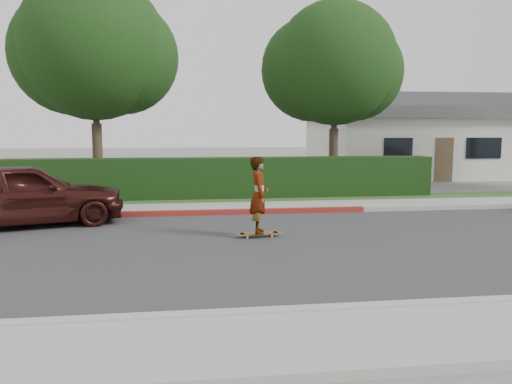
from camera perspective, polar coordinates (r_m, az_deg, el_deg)
ground at (r=11.38m, az=14.28°, el=-5.64°), size 120.00×120.00×0.00m
road at (r=11.38m, az=14.28°, el=-5.62°), size 60.00×8.00×0.01m
curb_near at (r=7.85m, az=25.70°, el=-11.38°), size 60.00×0.20×0.15m
curb_far at (r=15.18m, az=8.52°, el=-2.04°), size 60.00×0.20×0.15m
curb_red_section at (r=14.61m, az=-10.69°, el=-2.43°), size 12.00×0.21×0.15m
sidewalk_far at (r=16.04m, az=7.63°, el=-1.59°), size 60.00×1.60×0.12m
planting_strip at (r=17.57m, az=6.26°, el=-0.84°), size 60.00×1.60×0.10m
hedge at (r=17.61m, az=-3.71°, el=1.50°), size 15.00×1.00×1.50m
flowering_shrub at (r=18.11m, az=-26.29°, el=-0.39°), size 1.40×1.00×0.90m
tree_left at (r=19.46m, az=-18.01°, el=15.04°), size 5.99×5.21×8.00m
tree_center at (r=20.43m, az=8.83°, el=13.88°), size 5.66×4.84×7.44m
house at (r=28.98m, az=17.35°, el=6.06°), size 10.60×8.60×4.30m
skateboard at (r=11.53m, az=0.33°, el=-4.77°), size 1.10×0.30×0.10m
skateboarder at (r=11.38m, az=0.33°, el=-0.35°), size 0.47×0.67×1.76m
car_maroon at (r=14.09m, az=-24.91°, el=-0.22°), size 5.25×3.32×1.66m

